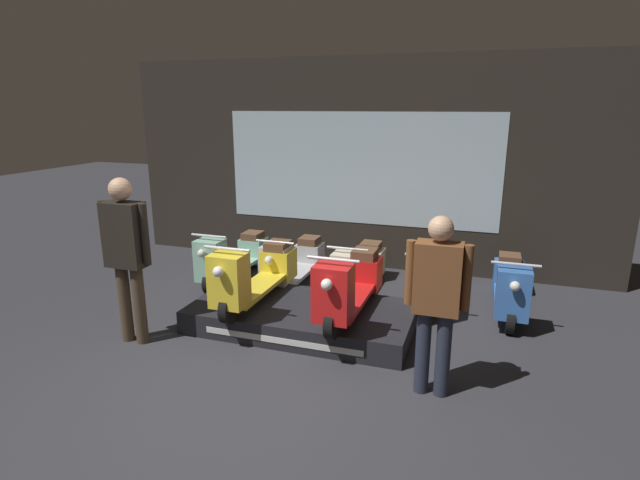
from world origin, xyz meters
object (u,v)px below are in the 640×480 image
(scooter_backrow_3, at_px, (431,278))
(person_right_browsing, at_px, (437,294))
(person_left_browsing, at_px, (126,248))
(scooter_display_right, at_px, (350,285))
(scooter_backrow_1, at_px, (294,264))
(scooter_backrow_4, at_px, (510,286))
(scooter_backrow_0, at_px, (233,257))
(scooter_display_left, at_px, (256,274))
(scooter_backrow_2, at_px, (360,270))

(scooter_backrow_3, height_order, person_right_browsing, person_right_browsing)
(person_left_browsing, bearing_deg, person_right_browsing, -0.00)
(scooter_display_right, bearing_deg, person_right_browsing, -41.76)
(scooter_backrow_1, xyz_separation_m, scooter_backrow_4, (2.87, 0.00, 0.00))
(scooter_backrow_0, height_order, scooter_backrow_3, same)
(scooter_backrow_4, bearing_deg, scooter_display_left, -155.75)
(person_left_browsing, bearing_deg, scooter_display_right, 22.31)
(scooter_backrow_1, relative_size, scooter_backrow_2, 1.00)
(scooter_backrow_1, bearing_deg, scooter_backrow_3, 0.00)
(scooter_display_left, distance_m, scooter_backrow_1, 1.30)
(scooter_backrow_0, relative_size, scooter_backrow_3, 1.00)
(scooter_display_right, xyz_separation_m, scooter_backrow_1, (-1.17, 1.28, -0.26))
(person_right_browsing, bearing_deg, scooter_display_left, 157.32)
(scooter_backrow_1, distance_m, scooter_backrow_3, 1.91)
(scooter_backrow_1, height_order, scooter_backrow_4, same)
(scooter_display_right, distance_m, scooter_backrow_0, 2.49)
(scooter_backrow_1, bearing_deg, person_right_browsing, -45.00)
(scooter_backrow_1, bearing_deg, person_left_browsing, -114.84)
(scooter_backrow_1, xyz_separation_m, person_left_browsing, (-1.00, -2.17, 0.73))
(scooter_display_left, distance_m, person_right_browsing, 2.34)
(scooter_backrow_2, distance_m, scooter_backrow_4, 1.91)
(scooter_backrow_1, bearing_deg, scooter_backrow_0, 180.00)
(scooter_display_right, bearing_deg, scooter_backrow_2, 99.48)
(scooter_backrow_3, distance_m, person_right_browsing, 2.27)
(scooter_display_left, xyz_separation_m, person_right_browsing, (2.13, -0.89, 0.34))
(scooter_display_left, bearing_deg, person_left_browsing, -139.33)
(scooter_backrow_0, relative_size, scooter_backrow_2, 1.00)
(scooter_backrow_2, height_order, person_right_browsing, person_right_browsing)
(scooter_backrow_3, relative_size, person_left_browsing, 0.98)
(scooter_backrow_2, bearing_deg, scooter_backrow_4, 0.00)
(scooter_backrow_2, bearing_deg, scooter_backrow_3, 0.00)
(scooter_display_right, relative_size, person_left_browsing, 0.98)
(scooter_display_left, height_order, scooter_backrow_1, scooter_display_left)
(scooter_display_left, relative_size, scooter_backrow_3, 1.00)
(scooter_backrow_2, relative_size, scooter_backrow_4, 1.00)
(scooter_backrow_4, bearing_deg, person_left_browsing, -150.75)
(scooter_backrow_1, bearing_deg, scooter_display_left, -88.47)
(scooter_display_right, bearing_deg, scooter_backrow_1, 132.49)
(scooter_backrow_2, bearing_deg, scooter_backrow_1, 180.00)
(scooter_backrow_3, distance_m, scooter_backrow_4, 0.96)
(scooter_display_left, distance_m, scooter_backrow_3, 2.29)
(scooter_display_left, bearing_deg, scooter_backrow_4, 24.25)
(scooter_backrow_2, distance_m, person_left_browsing, 3.01)
(scooter_display_right, height_order, person_right_browsing, person_right_browsing)
(scooter_display_left, xyz_separation_m, scooter_backrow_3, (1.88, 1.28, -0.26))
(scooter_display_right, xyz_separation_m, scooter_backrow_4, (1.70, 1.28, -0.26))
(scooter_display_left, relative_size, scooter_backrow_4, 1.00)
(scooter_backrow_0, distance_m, person_left_browsing, 2.29)
(scooter_display_right, relative_size, scooter_backrow_1, 1.00)
(scooter_backrow_0, xyz_separation_m, person_right_browsing, (3.12, -2.17, 0.61))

